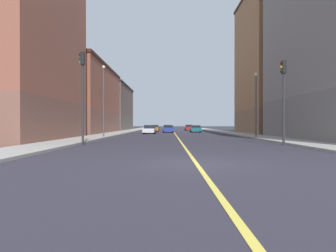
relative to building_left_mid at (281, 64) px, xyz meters
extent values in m
plane|color=#2C2A35|center=(-16.41, -37.58, -10.69)|extent=(400.00, 400.00, 0.00)
cube|color=#9E9B93|center=(-7.26, 11.42, -10.62)|extent=(3.18, 168.00, 0.15)
cube|color=#9E9B93|center=(-25.56, 11.42, -10.62)|extent=(3.18, 168.00, 0.15)
cube|color=#E5D14C|center=(-16.41, 11.42, -10.68)|extent=(0.16, 154.00, 0.01)
cube|color=#8F6B4F|center=(0.00, 0.00, -8.85)|extent=(11.33, 15.59, 3.68)
cube|color=#A8754C|center=(0.00, 0.00, 1.63)|extent=(11.33, 15.59, 17.29)
cube|color=brown|center=(-32.82, -20.25, -8.83)|extent=(11.33, 17.09, 3.72)
cube|color=brown|center=(-32.82, 2.49, -8.93)|extent=(11.33, 24.20, 3.53)
cube|color=#93513D|center=(-32.82, 2.49, -3.69)|extent=(11.33, 24.20, 6.94)
cube|color=#42241B|center=(-32.82, 2.49, -0.02)|extent=(11.63, 24.50, 0.40)
cube|color=brown|center=(-32.82, 28.05, -8.96)|extent=(11.33, 23.07, 3.47)
cube|color=brown|center=(-32.82, 28.05, -3.83)|extent=(11.33, 23.07, 6.78)
cube|color=#2B221D|center=(-32.82, 28.05, -0.24)|extent=(11.63, 23.37, 0.40)
cylinder|color=#2D2D2D|center=(-9.25, -26.85, -8.13)|extent=(0.16, 0.16, 5.12)
cube|color=black|center=(-9.25, -26.85, -5.12)|extent=(0.28, 0.32, 0.90)
sphere|color=#320404|center=(-9.41, -26.85, -4.85)|extent=(0.20, 0.20, 0.20)
sphere|color=orange|center=(-9.41, -26.85, -5.13)|extent=(0.20, 0.20, 0.20)
sphere|color=black|center=(-9.41, -26.85, -5.41)|extent=(0.20, 0.20, 0.20)
cylinder|color=#2D2D2D|center=(-23.57, -26.85, -7.83)|extent=(0.16, 0.16, 5.73)
cube|color=black|center=(-23.57, -26.85, -4.51)|extent=(0.28, 0.32, 0.90)
sphere|color=#320404|center=(-23.73, -26.85, -4.24)|extent=(0.20, 0.20, 0.20)
sphere|color=#352204|center=(-23.73, -26.85, -4.52)|extent=(0.20, 0.20, 0.20)
sphere|color=green|center=(-23.73, -26.85, -4.80)|extent=(0.20, 0.20, 0.20)
cylinder|color=#4C4C51|center=(-8.25, -15.87, -7.34)|extent=(0.14, 0.14, 6.41)
sphere|color=#EAEACC|center=(-8.25, -15.87, -3.98)|extent=(0.36, 0.36, 0.36)
cylinder|color=#4C4C51|center=(-24.57, -14.30, -6.81)|extent=(0.14, 0.14, 7.46)
sphere|color=#EAEACC|center=(-24.57, -14.30, -2.93)|extent=(0.36, 0.36, 0.36)
cube|color=#196670|center=(-12.47, 8.94, -10.16)|extent=(1.92, 4.43, 0.62)
cube|color=black|center=(-12.47, 8.93, -9.64)|extent=(1.66, 2.07, 0.43)
cylinder|color=black|center=(-13.29, 10.32, -10.37)|extent=(0.23, 0.64, 0.64)
cylinder|color=black|center=(-11.60, 10.29, -10.37)|extent=(0.23, 0.64, 0.64)
cylinder|color=black|center=(-13.34, 7.59, -10.37)|extent=(0.23, 0.64, 0.64)
cylinder|color=black|center=(-11.65, 7.56, -10.37)|extent=(0.23, 0.64, 0.64)
cube|color=gold|center=(-17.66, 29.17, -10.15)|extent=(1.89, 4.39, 0.64)
cube|color=black|center=(-17.66, 29.37, -9.62)|extent=(1.64, 2.23, 0.42)
cylinder|color=black|center=(-18.49, 30.54, -10.37)|extent=(0.23, 0.64, 0.64)
cylinder|color=black|center=(-16.81, 30.52, -10.37)|extent=(0.23, 0.64, 0.64)
cylinder|color=black|center=(-18.52, 27.83, -10.37)|extent=(0.23, 0.64, 0.64)
cylinder|color=black|center=(-16.84, 27.81, -10.37)|extent=(0.23, 0.64, 0.64)
cube|color=white|center=(-20.33, 0.14, -10.17)|extent=(1.97, 4.12, 0.60)
cube|color=black|center=(-20.33, 0.30, -9.61)|extent=(1.65, 2.03, 0.51)
cylinder|color=black|center=(-21.08, 1.43, -10.37)|extent=(0.25, 0.65, 0.64)
cylinder|color=black|center=(-19.47, 1.35, -10.37)|extent=(0.25, 0.65, 0.64)
cylinder|color=black|center=(-21.20, -1.07, -10.37)|extent=(0.25, 0.65, 0.64)
cylinder|color=black|center=(-19.59, -1.15, -10.37)|extent=(0.25, 0.65, 0.64)
cube|color=orange|center=(-20.28, 14.48, -10.16)|extent=(1.84, 3.94, 0.63)
cube|color=black|center=(-20.28, 14.45, -9.64)|extent=(1.59, 1.68, 0.41)
cylinder|color=black|center=(-21.11, 15.68, -10.37)|extent=(0.23, 0.64, 0.64)
cylinder|color=black|center=(-19.50, 15.71, -10.37)|extent=(0.23, 0.64, 0.64)
cylinder|color=black|center=(-21.06, 13.25, -10.37)|extent=(0.23, 0.64, 0.64)
cylinder|color=black|center=(-19.45, 13.29, -10.37)|extent=(0.23, 0.64, 0.64)
cube|color=#23389E|center=(-17.47, 7.99, -10.15)|extent=(1.97, 4.41, 0.63)
cube|color=black|center=(-17.47, 8.17, -9.62)|extent=(1.69, 2.30, 0.44)
cylinder|color=black|center=(-18.35, 9.32, -10.37)|extent=(0.24, 0.65, 0.64)
cylinder|color=black|center=(-16.66, 9.36, -10.37)|extent=(0.24, 0.65, 0.64)
cylinder|color=black|center=(-18.28, 6.62, -10.37)|extent=(0.24, 0.65, 0.64)
cylinder|color=black|center=(-16.59, 6.66, -10.37)|extent=(0.24, 0.65, 0.64)
cube|color=black|center=(-20.73, 31.47, -10.15)|extent=(1.96, 4.44, 0.64)
cube|color=black|center=(-20.73, 31.63, -9.63)|extent=(1.66, 2.17, 0.42)
cylinder|color=black|center=(-21.50, 32.86, -10.37)|extent=(0.24, 0.65, 0.64)
cylinder|color=black|center=(-19.86, 32.80, -10.37)|extent=(0.24, 0.65, 0.64)
cylinder|color=black|center=(-21.60, 30.15, -10.37)|extent=(0.24, 0.65, 0.64)
cylinder|color=black|center=(-19.97, 30.09, -10.37)|extent=(0.24, 0.65, 0.64)
cube|color=red|center=(-12.61, 26.23, -10.15)|extent=(1.74, 4.43, 0.64)
cube|color=black|center=(-12.61, 26.21, -9.59)|extent=(1.53, 2.28, 0.48)
cylinder|color=black|center=(-13.40, 27.60, -10.37)|extent=(0.22, 0.64, 0.64)
cylinder|color=black|center=(-11.83, 27.60, -10.37)|extent=(0.22, 0.64, 0.64)
cylinder|color=black|center=(-13.40, 24.85, -10.37)|extent=(0.22, 0.64, 0.64)
cylinder|color=black|center=(-11.83, 24.85, -10.37)|extent=(0.22, 0.64, 0.64)
camera|label=1|loc=(-17.49, -49.96, -9.17)|focal=34.72mm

